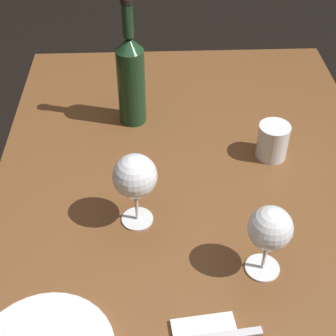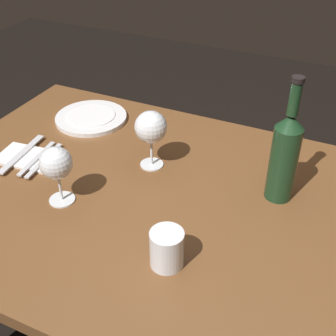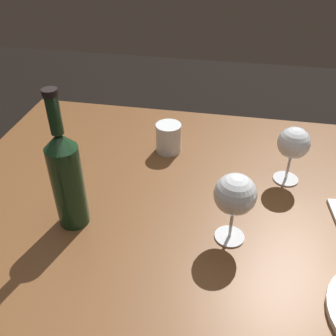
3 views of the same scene
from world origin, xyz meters
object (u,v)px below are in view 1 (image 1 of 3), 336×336
at_px(wine_glass_right, 270,229).
at_px(water_tumbler, 272,142).
at_px(wine_glass_left, 135,177).
at_px(wine_bottle, 131,78).

height_order(wine_glass_right, water_tumbler, wine_glass_right).
height_order(wine_glass_left, wine_bottle, wine_bottle).
relative_size(wine_glass_left, wine_bottle, 0.51).
bearing_deg(wine_glass_left, wine_bottle, -177.98).
bearing_deg(water_tumbler, wine_glass_left, -58.32).
relative_size(wine_glass_right, water_tumbler, 1.79).
bearing_deg(wine_bottle, wine_glass_left, 2.02).
height_order(wine_bottle, water_tumbler, wine_bottle).
bearing_deg(wine_glass_right, water_tumbler, 166.33).
bearing_deg(wine_bottle, water_tumbler, 64.24).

